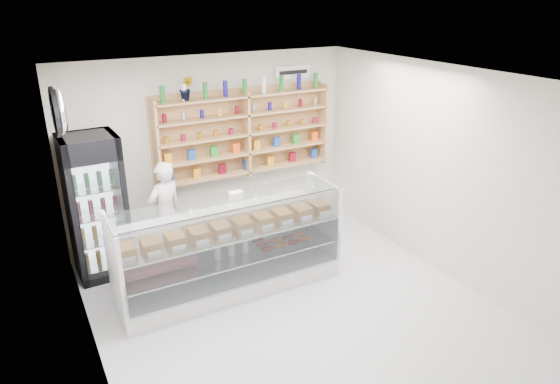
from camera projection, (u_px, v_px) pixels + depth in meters
room at (294, 204)px, 5.62m from camera, size 5.00×5.00×5.00m
display_counter at (230, 263)px, 6.47m from camera, size 2.89×0.86×1.26m
shop_worker at (165, 213)px, 6.98m from camera, size 0.64×0.53×1.50m
drinks_cooler at (97, 207)px, 6.60m from camera, size 0.72×0.70×1.96m
wall_shelving at (246, 134)px, 7.68m from camera, size 2.84×0.28×1.33m
potted_plant at (186, 88)px, 6.99m from camera, size 0.24×0.22×0.34m
security_mirror at (60, 112)px, 5.24m from camera, size 0.15×0.50×0.50m
wall_sign at (293, 72)px, 7.87m from camera, size 0.62×0.03×0.20m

